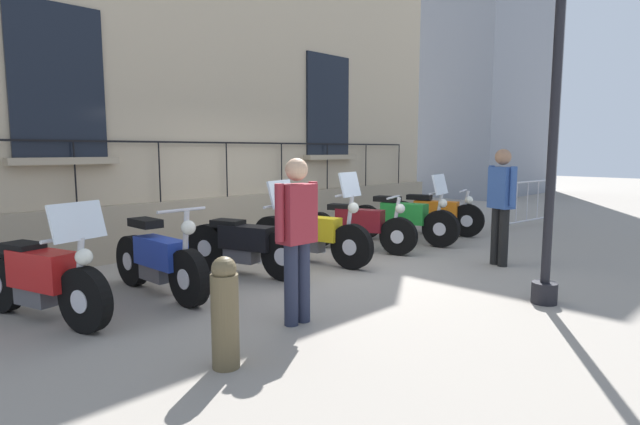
{
  "coord_description": "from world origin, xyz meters",
  "views": [
    {
      "loc": [
        5.21,
        -5.25,
        1.72
      ],
      "look_at": [
        -0.01,
        0.0,
        0.8
      ],
      "focal_mm": 28.25,
      "sensor_mm": 36.0,
      "label": 1
    }
  ],
  "objects_px": {
    "lamppost": "(555,101)",
    "pedestrian_standing": "(501,200)",
    "pedestrian_walking": "(297,232)",
    "motorcycle_blue": "(159,261)",
    "motorcycle_red": "(42,280)",
    "crowd_barrier": "(522,203)",
    "bollard": "(225,312)",
    "motorcycle_yellow": "(311,234)",
    "motorcycle_orange": "(434,214)",
    "motorcycle_black": "(246,244)",
    "motorcycle_maroon": "(358,227)",
    "motorcycle_green": "(403,219)"
  },
  "relations": [
    {
      "from": "motorcycle_red",
      "to": "motorcycle_green",
      "type": "height_order",
      "value": "motorcycle_green"
    },
    {
      "from": "motorcycle_blue",
      "to": "motorcycle_orange",
      "type": "relative_size",
      "value": 1.0
    },
    {
      "from": "motorcycle_yellow",
      "to": "motorcycle_maroon",
      "type": "bearing_deg",
      "value": 93.62
    },
    {
      "from": "motorcycle_orange",
      "to": "motorcycle_maroon",
      "type": "bearing_deg",
      "value": -89.98
    },
    {
      "from": "motorcycle_green",
      "to": "pedestrian_walking",
      "type": "bearing_deg",
      "value": -67.07
    },
    {
      "from": "pedestrian_walking",
      "to": "lamppost",
      "type": "bearing_deg",
      "value": 58.31
    },
    {
      "from": "motorcycle_black",
      "to": "bollard",
      "type": "relative_size",
      "value": 2.11
    },
    {
      "from": "motorcycle_black",
      "to": "motorcycle_yellow",
      "type": "xyz_separation_m",
      "value": [
        0.06,
        1.18,
        0.01
      ]
    },
    {
      "from": "motorcycle_yellow",
      "to": "lamppost",
      "type": "distance_m",
      "value": 3.83
    },
    {
      "from": "bollard",
      "to": "lamppost",
      "type": "bearing_deg",
      "value": 72.11
    },
    {
      "from": "lamppost",
      "to": "pedestrian_walking",
      "type": "bearing_deg",
      "value": -121.69
    },
    {
      "from": "motorcycle_blue",
      "to": "crowd_barrier",
      "type": "height_order",
      "value": "motorcycle_blue"
    },
    {
      "from": "motorcycle_red",
      "to": "motorcycle_yellow",
      "type": "distance_m",
      "value": 3.76
    },
    {
      "from": "motorcycle_maroon",
      "to": "crowd_barrier",
      "type": "bearing_deg",
      "value": 78.42
    },
    {
      "from": "crowd_barrier",
      "to": "motorcycle_yellow",
      "type": "bearing_deg",
      "value": -98.43
    },
    {
      "from": "motorcycle_blue",
      "to": "pedestrian_standing",
      "type": "relative_size",
      "value": 1.12
    },
    {
      "from": "motorcycle_red",
      "to": "pedestrian_walking",
      "type": "relative_size",
      "value": 1.16
    },
    {
      "from": "motorcycle_black",
      "to": "motorcycle_yellow",
      "type": "relative_size",
      "value": 0.87
    },
    {
      "from": "motorcycle_black",
      "to": "motorcycle_orange",
      "type": "relative_size",
      "value": 0.98
    },
    {
      "from": "motorcycle_blue",
      "to": "pedestrian_standing",
      "type": "height_order",
      "value": "pedestrian_standing"
    },
    {
      "from": "motorcycle_blue",
      "to": "lamppost",
      "type": "relative_size",
      "value": 0.5
    },
    {
      "from": "motorcycle_blue",
      "to": "motorcycle_maroon",
      "type": "height_order",
      "value": "motorcycle_blue"
    },
    {
      "from": "motorcycle_green",
      "to": "lamppost",
      "type": "height_order",
      "value": "lamppost"
    },
    {
      "from": "motorcycle_yellow",
      "to": "motorcycle_orange",
      "type": "xyz_separation_m",
      "value": [
        -0.08,
        3.58,
        -0.02
      ]
    },
    {
      "from": "motorcycle_green",
      "to": "pedestrian_standing",
      "type": "relative_size",
      "value": 1.25
    },
    {
      "from": "motorcycle_orange",
      "to": "crowd_barrier",
      "type": "height_order",
      "value": "crowd_barrier"
    },
    {
      "from": "lamppost",
      "to": "pedestrian_standing",
      "type": "bearing_deg",
      "value": 130.27
    },
    {
      "from": "lamppost",
      "to": "motorcycle_black",
      "type": "bearing_deg",
      "value": -154.78
    },
    {
      "from": "motorcycle_orange",
      "to": "pedestrian_walking",
      "type": "height_order",
      "value": "pedestrian_walking"
    },
    {
      "from": "motorcycle_orange",
      "to": "crowd_barrier",
      "type": "distance_m",
      "value": 2.28
    },
    {
      "from": "motorcycle_maroon",
      "to": "bollard",
      "type": "height_order",
      "value": "motorcycle_maroon"
    },
    {
      "from": "motorcycle_green",
      "to": "crowd_barrier",
      "type": "bearing_deg",
      "value": 76.08
    },
    {
      "from": "crowd_barrier",
      "to": "pedestrian_walking",
      "type": "xyz_separation_m",
      "value": [
        1.02,
        -7.66,
        0.36
      ]
    },
    {
      "from": "motorcycle_black",
      "to": "motorcycle_maroon",
      "type": "bearing_deg",
      "value": 90.41
    },
    {
      "from": "motorcycle_yellow",
      "to": "pedestrian_standing",
      "type": "distance_m",
      "value": 2.89
    },
    {
      "from": "motorcycle_black",
      "to": "bollard",
      "type": "height_order",
      "value": "motorcycle_black"
    },
    {
      "from": "crowd_barrier",
      "to": "bollard",
      "type": "distance_m",
      "value": 8.87
    },
    {
      "from": "crowd_barrier",
      "to": "bollard",
      "type": "bearing_deg",
      "value": -81.06
    },
    {
      "from": "lamppost",
      "to": "bollard",
      "type": "bearing_deg",
      "value": -107.89
    },
    {
      "from": "bollard",
      "to": "pedestrian_standing",
      "type": "bearing_deg",
      "value": 91.05
    },
    {
      "from": "motorcycle_green",
      "to": "motorcycle_orange",
      "type": "height_order",
      "value": "motorcycle_green"
    },
    {
      "from": "motorcycle_blue",
      "to": "lamppost",
      "type": "height_order",
      "value": "lamppost"
    },
    {
      "from": "pedestrian_walking",
      "to": "motorcycle_orange",
      "type": "bearing_deg",
      "value": 109.17
    },
    {
      "from": "crowd_barrier",
      "to": "motorcycle_green",
      "type": "bearing_deg",
      "value": -103.92
    },
    {
      "from": "motorcycle_blue",
      "to": "motorcycle_yellow",
      "type": "xyz_separation_m",
      "value": [
        0.02,
        2.48,
        0.03
      ]
    },
    {
      "from": "pedestrian_standing",
      "to": "motorcycle_blue",
      "type": "bearing_deg",
      "value": -116.21
    },
    {
      "from": "motorcycle_green",
      "to": "bollard",
      "type": "xyz_separation_m",
      "value": [
        2.2,
        -5.45,
        0.01
      ]
    },
    {
      "from": "motorcycle_maroon",
      "to": "lamppost",
      "type": "relative_size",
      "value": 0.53
    },
    {
      "from": "lamppost",
      "to": "pedestrian_walking",
      "type": "relative_size",
      "value": 2.35
    },
    {
      "from": "motorcycle_red",
      "to": "motorcycle_maroon",
      "type": "height_order",
      "value": "motorcycle_red"
    }
  ]
}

